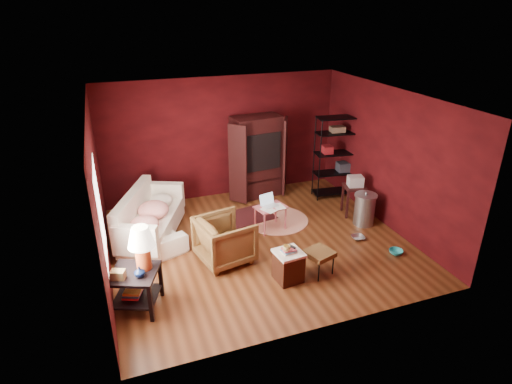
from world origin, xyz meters
TOP-DOWN VIEW (x-y plane):
  - room at (-0.04, -0.01)m, footprint 5.54×5.04m
  - sofa at (-1.98, 0.91)m, footprint 1.10×1.95m
  - armchair at (-0.78, -0.34)m, footprint 0.99×1.03m
  - pet_bowl_steel at (1.88, -0.52)m, footprint 0.26×0.09m
  - pet_bowl_turquoise at (2.24, -1.22)m, footprint 0.26×0.10m
  - vase at (-2.32, -1.29)m, footprint 0.19×0.19m
  - mug at (-0.02, -1.31)m, footprint 0.15×0.14m
  - side_table at (-2.32, -1.11)m, footprint 0.87×0.87m
  - sofa_cushions at (-1.96, 0.92)m, footprint 1.59×2.24m
  - hamper at (0.04, -1.27)m, footprint 0.48×0.48m
  - footstool at (0.61, -1.28)m, footprint 0.53×0.53m
  - rug_round at (0.67, 0.77)m, footprint 1.72×1.72m
  - rug_oriental at (0.08, 1.11)m, footprint 1.32×0.99m
  - laptop_desk at (0.40, 0.46)m, footprint 0.68×0.58m
  - tv_armoire at (0.73, 2.14)m, footprint 1.50×0.91m
  - wire_shelving at (2.44, 1.49)m, footprint 0.99×0.52m
  - small_stand at (2.36, 0.48)m, footprint 0.54×0.54m
  - trash_can at (2.32, 0.00)m, footprint 0.53×0.53m

SIDE VIEW (x-z plane):
  - rug_round at x=0.67m, z-range 0.00..0.01m
  - rug_oriental at x=0.08m, z-range 0.01..0.02m
  - pet_bowl_turquoise at x=2.24m, z-range 0.00..0.25m
  - pet_bowl_steel at x=1.88m, z-range 0.00..0.26m
  - hamper at x=0.04m, z-range -0.03..0.59m
  - trash_can at x=2.32m, z-range -0.02..0.71m
  - sofa at x=-1.98m, z-range 0.00..0.73m
  - footstool at x=0.61m, z-range 0.16..0.59m
  - sofa_cushions at x=-1.96m, z-range -0.01..0.87m
  - armchair at x=-0.78m, z-range 0.00..0.91m
  - laptop_desk at x=0.40m, z-range 0.09..0.83m
  - mug at x=-0.02m, z-range 0.60..0.72m
  - small_stand at x=2.36m, z-range 0.22..1.11m
  - vase at x=-2.32m, z-range 0.64..0.79m
  - side_table at x=-2.32m, z-range 0.13..1.46m
  - tv_armoire at x=0.73m, z-range 0.04..1.96m
  - wire_shelving at x=2.44m, z-range 0.09..2.03m
  - room at x=-0.04m, z-range -0.02..2.82m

